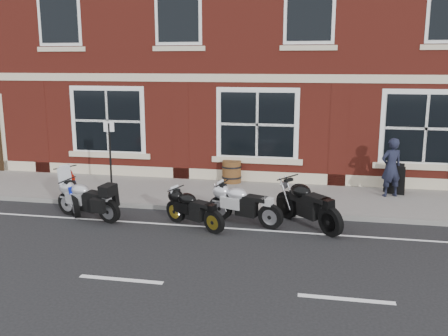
{
  "coord_description": "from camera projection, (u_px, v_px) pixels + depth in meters",
  "views": [
    {
      "loc": [
        3.48,
        -10.95,
        3.89
      ],
      "look_at": [
        1.01,
        1.6,
        1.16
      ],
      "focal_mm": 40.0,
      "sensor_mm": 36.0,
      "label": 1
    }
  ],
  "objects": [
    {
      "name": "sidewalk",
      "position": [
        200.0,
        193.0,
        14.84
      ],
      "size": [
        30.0,
        3.0,
        0.12
      ],
      "primitive_type": "cube",
      "color": "slate",
      "rests_on": "ground"
    },
    {
      "name": "barrel_planter",
      "position": [
        232.0,
        172.0,
        15.86
      ],
      "size": [
        0.63,
        0.63,
        0.7
      ],
      "color": "#453212",
      "rests_on": "sidewalk"
    },
    {
      "name": "parking_sign",
      "position": [
        110.0,
        152.0,
        14.26
      ],
      "size": [
        0.3,
        0.06,
        2.13
      ],
      "rotation": [
        0.0,
        0.0,
        0.1
      ],
      "color": "black",
      "rests_on": "sidewalk"
    },
    {
      "name": "a_board_sign",
      "position": [
        395.0,
        179.0,
        14.46
      ],
      "size": [
        0.61,
        0.49,
        0.89
      ],
      "primitive_type": null,
      "rotation": [
        0.0,
        0.0,
        -0.28
      ],
      "color": "black",
      "rests_on": "sidewalk"
    },
    {
      "name": "moto_sport_red",
      "position": [
        73.0,
        189.0,
        13.35
      ],
      "size": [
        1.32,
        1.87,
        0.97
      ],
      "rotation": [
        0.0,
        0.0,
        0.59
      ],
      "color": "black",
      "rests_on": "ground"
    },
    {
      "name": "moto_naked_black",
      "position": [
        308.0,
        202.0,
        11.96
      ],
      "size": [
        1.65,
        1.77,
        1.03
      ],
      "rotation": [
        0.0,
        0.0,
        0.74
      ],
      "color": "black",
      "rests_on": "ground"
    },
    {
      "name": "pedestrian_left",
      "position": [
        391.0,
        167.0,
        14.12
      ],
      "size": [
        0.72,
        0.61,
        1.69
      ],
      "primitive_type": "imported",
      "rotation": [
        0.0,
        0.0,
        3.54
      ],
      "color": "black",
      "rests_on": "sidewalk"
    },
    {
      "name": "kerb",
      "position": [
        186.0,
        208.0,
        13.32
      ],
      "size": [
        30.0,
        0.16,
        0.12
      ],
      "primitive_type": "cube",
      "color": "slate",
      "rests_on": "ground"
    },
    {
      "name": "moto_sport_silver",
      "position": [
        244.0,
        203.0,
        12.16
      ],
      "size": [
        1.93,
        0.81,
        0.9
      ],
      "rotation": [
        0.0,
        0.0,
        1.22
      ],
      "color": "black",
      "rests_on": "ground"
    },
    {
      "name": "ground",
      "position": [
        170.0,
        227.0,
        11.97
      ],
      "size": [
        80.0,
        80.0,
        0.0
      ],
      "primitive_type": "plane",
      "color": "black",
      "rests_on": "ground"
    },
    {
      "name": "pub_building",
      "position": [
        241.0,
        10.0,
        20.8
      ],
      "size": [
        24.0,
        12.0,
        12.0
      ],
      "primitive_type": "cube",
      "color": "maroon",
      "rests_on": "ground"
    },
    {
      "name": "moto_sport_black",
      "position": [
        194.0,
        208.0,
        11.9
      ],
      "size": [
        1.65,
        1.03,
        0.83
      ],
      "rotation": [
        0.0,
        0.0,
        1.04
      ],
      "color": "black",
      "rests_on": "ground"
    },
    {
      "name": "moto_touring_silver",
      "position": [
        87.0,
        198.0,
        12.56
      ],
      "size": [
        1.93,
        0.77,
        1.31
      ],
      "rotation": [
        0.0,
        0.0,
        1.26
      ],
      "color": "black",
      "rests_on": "ground"
    }
  ]
}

